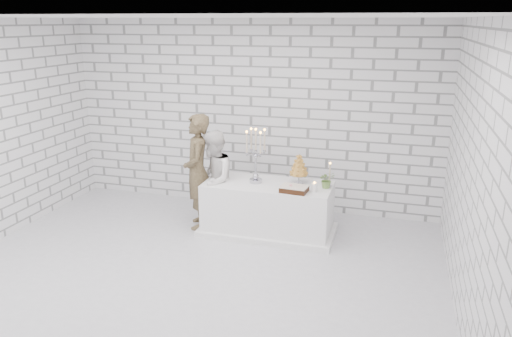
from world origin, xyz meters
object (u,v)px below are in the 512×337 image
object	(u,v)px
groom	(198,172)
candelabra	(256,156)
cake_table	(268,208)
croquembouche	(299,169)
bride	(214,180)

from	to	relation	value
groom	candelabra	size ratio (longest dim) A/B	2.15
cake_table	groom	size ratio (longest dim) A/B	1.06
cake_table	croquembouche	world-z (taller)	croquembouche
cake_table	croquembouche	distance (m)	0.73
bride	cake_table	bearing A→B (deg)	78.25
groom	croquembouche	distance (m)	1.48
bride	croquembouche	distance (m)	1.26
bride	croquembouche	bearing A→B (deg)	83.22
groom	croquembouche	xyz separation A→B (m)	(1.47, 0.16, 0.12)
bride	candelabra	size ratio (longest dim) A/B	1.85
cake_table	candelabra	xyz separation A→B (m)	(-0.18, -0.00, 0.77)
candelabra	croquembouche	xyz separation A→B (m)	(0.60, 0.12, -0.18)
groom	candelabra	distance (m)	0.92
cake_table	groom	xyz separation A→B (m)	(-1.05, -0.05, 0.47)
cake_table	croquembouche	size ratio (longest dim) A/B	4.11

